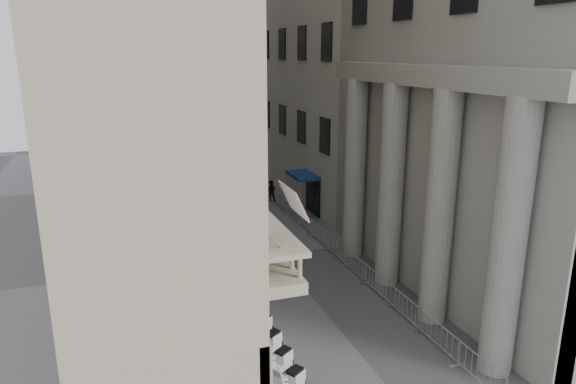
% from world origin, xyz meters
% --- Properties ---
extents(far_building, '(22.00, 10.00, 30.00)m').
position_xyz_m(far_building, '(0.00, 48.00, 15.00)').
color(far_building, beige).
rests_on(far_building, ground).
extents(iron_fence, '(0.30, 28.00, 1.40)m').
position_xyz_m(iron_fence, '(-4.30, 18.00, 0.00)').
color(iron_fence, black).
rests_on(iron_fence, ground).
extents(blue_awning, '(1.60, 3.00, 3.00)m').
position_xyz_m(blue_awning, '(4.15, 26.00, 0.00)').
color(blue_awning, navy).
rests_on(blue_awning, ground).
extents(scooter_3, '(1.48, 1.23, 1.50)m').
position_xyz_m(scooter_3, '(-3.48, 8.08, 0.00)').
color(scooter_3, white).
rests_on(scooter_3, ground).
extents(scooter_4, '(1.48, 1.23, 1.50)m').
position_xyz_m(scooter_4, '(-3.48, 9.36, 0.00)').
color(scooter_4, white).
rests_on(scooter_4, ground).
extents(scooter_5, '(1.48, 1.23, 1.50)m').
position_xyz_m(scooter_5, '(-3.48, 10.64, 0.00)').
color(scooter_5, white).
rests_on(scooter_5, ground).
extents(scooter_6, '(1.48, 1.23, 1.50)m').
position_xyz_m(scooter_6, '(-3.48, 11.91, 0.00)').
color(scooter_6, white).
rests_on(scooter_6, ground).
extents(scooter_7, '(1.48, 1.23, 1.50)m').
position_xyz_m(scooter_7, '(-3.48, 13.19, 0.00)').
color(scooter_7, white).
rests_on(scooter_7, ground).
extents(scooter_8, '(1.48, 1.23, 1.50)m').
position_xyz_m(scooter_8, '(-3.48, 14.46, 0.00)').
color(scooter_8, white).
rests_on(scooter_8, ground).
extents(scooter_9, '(1.48, 1.23, 1.50)m').
position_xyz_m(scooter_9, '(-3.48, 15.74, 0.00)').
color(scooter_9, white).
rests_on(scooter_9, ground).
extents(scooter_10, '(1.48, 1.23, 1.50)m').
position_xyz_m(scooter_10, '(-3.48, 17.01, 0.00)').
color(scooter_10, white).
rests_on(scooter_10, ground).
extents(scooter_11, '(1.48, 1.23, 1.50)m').
position_xyz_m(scooter_11, '(-3.48, 18.29, 0.00)').
color(scooter_11, white).
rests_on(scooter_11, ground).
extents(scooter_12, '(1.48, 1.23, 1.50)m').
position_xyz_m(scooter_12, '(-3.48, 19.57, 0.00)').
color(scooter_12, white).
rests_on(scooter_12, ground).
extents(barrier_1, '(0.60, 2.40, 1.10)m').
position_xyz_m(barrier_1, '(3.11, 7.85, 0.00)').
color(barrier_1, '#A8AAAF').
rests_on(barrier_1, ground).
extents(barrier_2, '(0.60, 2.40, 1.10)m').
position_xyz_m(barrier_2, '(3.11, 10.35, 0.00)').
color(barrier_2, '#A8AAAF').
rests_on(barrier_2, ground).
extents(barrier_3, '(0.60, 2.40, 1.10)m').
position_xyz_m(barrier_3, '(3.11, 12.85, 0.00)').
color(barrier_3, '#A8AAAF').
rests_on(barrier_3, ground).
extents(barrier_4, '(0.60, 2.40, 1.10)m').
position_xyz_m(barrier_4, '(3.11, 15.35, 0.00)').
color(barrier_4, '#A8AAAF').
rests_on(barrier_4, ground).
extents(barrier_5, '(0.60, 2.40, 1.10)m').
position_xyz_m(barrier_5, '(3.11, 17.85, 0.00)').
color(barrier_5, '#A8AAAF').
rests_on(barrier_5, ground).
extents(barrier_6, '(0.60, 2.40, 1.10)m').
position_xyz_m(barrier_6, '(3.11, 20.35, 0.00)').
color(barrier_6, '#A8AAAF').
rests_on(barrier_6, ground).
extents(barrier_7, '(0.60, 2.40, 1.10)m').
position_xyz_m(barrier_7, '(3.11, 22.85, 0.00)').
color(barrier_7, '#A8AAAF').
rests_on(barrier_7, ground).
extents(barrier_8, '(0.60, 2.40, 1.10)m').
position_xyz_m(barrier_8, '(3.11, 25.35, 0.00)').
color(barrier_8, '#A8AAAF').
rests_on(barrier_8, ground).
extents(barrier_9, '(0.60, 2.40, 1.10)m').
position_xyz_m(barrier_9, '(3.11, 27.85, 0.00)').
color(barrier_9, '#A8AAAF').
rests_on(barrier_9, ground).
extents(security_tent, '(3.90, 3.90, 3.17)m').
position_xyz_m(security_tent, '(-3.14, 21.48, 2.65)').
color(security_tent, white).
rests_on(security_tent, ground).
extents(street_lamp, '(2.59, 0.65, 8.00)m').
position_xyz_m(street_lamp, '(-3.90, 27.84, 4.76)').
color(street_lamp, gray).
rests_on(street_lamp, ground).
extents(info_kiosk, '(0.60, 0.97, 1.99)m').
position_xyz_m(info_kiosk, '(-4.19, 17.49, 1.00)').
color(info_kiosk, black).
rests_on(info_kiosk, ground).
extents(pedestrian_a, '(0.73, 0.57, 1.79)m').
position_xyz_m(pedestrian_a, '(0.75, 30.61, 0.89)').
color(pedestrian_a, '#0D1736').
rests_on(pedestrian_a, ground).
extents(pedestrian_b, '(0.97, 0.84, 1.69)m').
position_xyz_m(pedestrian_b, '(3.00, 30.03, 0.84)').
color(pedestrian_b, black).
rests_on(pedestrian_b, ground).
extents(pedestrian_c, '(1.02, 0.77, 1.87)m').
position_xyz_m(pedestrian_c, '(-1.08, 33.64, 0.93)').
color(pedestrian_c, black).
rests_on(pedestrian_c, ground).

